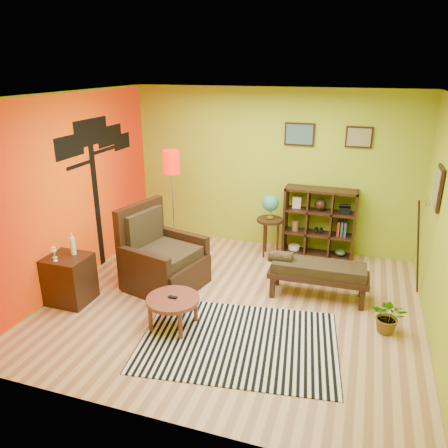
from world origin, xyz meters
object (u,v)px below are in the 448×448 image
(coffee_table, at_px, (173,302))
(globe_table, at_px, (270,210))
(side_cabinet, at_px, (69,279))
(bench, at_px, (316,270))
(armchair, at_px, (161,262))
(floor_lamp, at_px, (172,172))
(potted_plant, at_px, (388,320))
(cube_shelf, at_px, (320,223))

(coffee_table, xyz_separation_m, globe_table, (0.66, 2.54, 0.47))
(coffee_table, bearing_deg, side_cabinet, 175.24)
(globe_table, height_order, bench, globe_table)
(armchair, relative_size, globe_table, 1.12)
(coffee_table, relative_size, globe_table, 0.61)
(globe_table, bearing_deg, coffee_table, -104.56)
(coffee_table, bearing_deg, floor_lamp, 113.77)
(coffee_table, distance_m, bench, 2.08)
(armchair, bearing_deg, bench, 8.88)
(bench, relative_size, potted_plant, 3.08)
(cube_shelf, distance_m, potted_plant, 2.40)
(cube_shelf, relative_size, potted_plant, 2.61)
(cube_shelf, xyz_separation_m, potted_plant, (1.11, -2.09, -0.42))
(coffee_table, height_order, side_cabinet, side_cabinet)
(floor_lamp, xyz_separation_m, globe_table, (1.54, 0.54, -0.67))
(side_cabinet, distance_m, potted_plant, 4.26)
(armchair, bearing_deg, cube_shelf, 40.68)
(bench, height_order, potted_plant, bench)
(cube_shelf, distance_m, bench, 1.49)
(bench, bearing_deg, potted_plant, -32.33)
(armchair, height_order, globe_table, armchair)
(floor_lamp, relative_size, globe_table, 1.69)
(armchair, height_order, potted_plant, armchair)
(floor_lamp, distance_m, bench, 2.79)
(floor_lamp, distance_m, potted_plant, 3.92)
(bench, bearing_deg, side_cabinet, -159.67)
(side_cabinet, xyz_separation_m, floor_lamp, (0.76, 1.86, 1.15))
(cube_shelf, bearing_deg, bench, -85.19)
(side_cabinet, bearing_deg, potted_plant, 7.78)
(globe_table, distance_m, cube_shelf, 0.89)
(floor_lamp, xyz_separation_m, potted_plant, (3.46, -1.28, -1.32))
(floor_lamp, bearing_deg, coffee_table, -66.23)
(potted_plant, bearing_deg, coffee_table, -164.56)
(side_cabinet, height_order, bench, side_cabinet)
(coffee_table, distance_m, potted_plant, 2.68)
(armchair, xyz_separation_m, side_cabinet, (-1.00, -0.85, -0.03))
(cube_shelf, bearing_deg, potted_plant, -62.09)
(armchair, distance_m, side_cabinet, 1.31)
(side_cabinet, bearing_deg, floor_lamp, 67.83)
(coffee_table, distance_m, floor_lamp, 2.46)
(armchair, relative_size, side_cabinet, 1.23)
(floor_lamp, distance_m, globe_table, 1.77)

